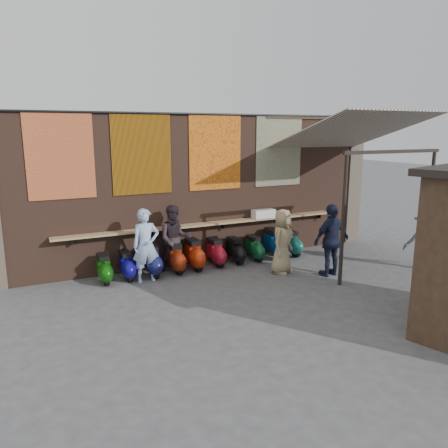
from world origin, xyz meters
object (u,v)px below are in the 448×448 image
(scooter_stool_4, at_px, (194,255))
(shopper_grey, at_px, (423,240))
(scooter_stool_7, at_px, (254,248))
(scooter_stool_3, at_px, (175,258))
(scooter_stool_8, at_px, (274,244))
(scooter_stool_6, at_px, (235,251))
(shopper_tan, at_px, (282,241))
(shelf_box, at_px, (263,214))
(shopper_navy, at_px, (331,240))
(scooter_stool_2, at_px, (152,261))
(diner_left, at_px, (146,245))
(scooter_stool_0, at_px, (104,269))
(scooter_stool_5, at_px, (216,252))
(diner_right, at_px, (175,239))
(scooter_stool_9, at_px, (291,243))
(scooter_stool_1, at_px, (126,266))

(scooter_stool_4, height_order, shopper_grey, shopper_grey)
(scooter_stool_7, bearing_deg, scooter_stool_3, -178.84)
(scooter_stool_3, xyz_separation_m, scooter_stool_8, (2.98, -0.00, 0.04))
(scooter_stool_6, xyz_separation_m, shopper_tan, (0.69, -1.26, 0.48))
(scooter_stool_7, bearing_deg, scooter_stool_6, -179.82)
(shelf_box, bearing_deg, scooter_stool_3, -173.47)
(scooter_stool_4, bearing_deg, shopper_navy, -34.09)
(shopper_navy, xyz_separation_m, shopper_grey, (2.56, -0.58, -0.15))
(scooter_stool_2, height_order, shopper_tan, shopper_tan)
(diner_left, relative_size, shopper_navy, 0.98)
(scooter_stool_0, distance_m, shopper_grey, 8.17)
(scooter_stool_3, bearing_deg, shopper_tan, -26.40)
(scooter_stool_5, xyz_separation_m, diner_right, (-1.16, -0.04, 0.50))
(scooter_stool_7, distance_m, shopper_tan, 1.35)
(scooter_stool_3, xyz_separation_m, diner_right, (0.01, 0.02, 0.49))
(scooter_stool_9, height_order, diner_left, diner_left)
(scooter_stool_1, height_order, shopper_navy, shopper_navy)
(scooter_stool_7, relative_size, shopper_grey, 0.47)
(scooter_stool_1, distance_m, diner_right, 1.37)
(diner_left, distance_m, diner_right, 0.92)
(scooter_stool_1, distance_m, scooter_stool_4, 1.78)
(shelf_box, bearing_deg, scooter_stool_1, -175.78)
(scooter_stool_1, relative_size, diner_left, 0.40)
(scooter_stool_5, height_order, shopper_tan, shopper_tan)
(scooter_stool_3, height_order, scooter_stool_9, scooter_stool_3)
(shelf_box, height_order, scooter_stool_2, shelf_box)
(scooter_stool_6, distance_m, scooter_stool_8, 1.23)
(scooter_stool_9, bearing_deg, scooter_stool_3, 179.98)
(scooter_stool_7, bearing_deg, scooter_stool_4, -179.34)
(scooter_stool_2, relative_size, scooter_stool_5, 1.06)
(scooter_stool_2, bearing_deg, diner_right, 3.12)
(scooter_stool_1, height_order, scooter_stool_5, scooter_stool_5)
(shopper_grey, bearing_deg, shelf_box, -11.89)
(scooter_stool_5, relative_size, scooter_stool_8, 0.88)
(scooter_stool_4, distance_m, scooter_stool_6, 1.22)
(scooter_stool_5, distance_m, shopper_grey, 5.46)
(shopper_navy, relative_size, shopper_tan, 1.10)
(shelf_box, bearing_deg, scooter_stool_0, -175.69)
(shopper_grey, bearing_deg, shopper_tan, 9.58)
(scooter_stool_9, relative_size, diner_left, 0.43)
(scooter_stool_2, xyz_separation_m, scooter_stool_5, (1.79, 0.08, -0.02))
(shopper_navy, height_order, shopper_grey, shopper_navy)
(diner_right, bearing_deg, shelf_box, 19.24)
(scooter_stool_5, xyz_separation_m, diner_left, (-2.01, -0.39, 0.52))
(shopper_grey, bearing_deg, scooter_stool_8, -10.19)
(scooter_stool_4, bearing_deg, scooter_stool_3, -177.15)
(scooter_stool_0, bearing_deg, scooter_stool_2, 0.54)
(scooter_stool_6, height_order, diner_right, diner_right)
(scooter_stool_0, height_order, scooter_stool_7, scooter_stool_0)
(scooter_stool_3, height_order, scooter_stool_5, scooter_stool_3)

